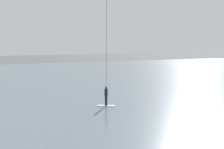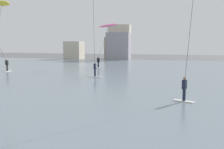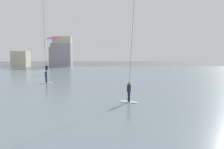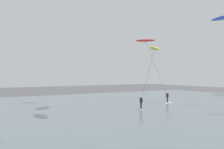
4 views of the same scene
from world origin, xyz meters
name	(u,v)px [view 1 (image 1 of 4)]	position (x,y,z in m)	size (l,w,h in m)	color
water_bay	(51,86)	(0.00, 30.01, 0.05)	(84.00, 52.00, 0.10)	slate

